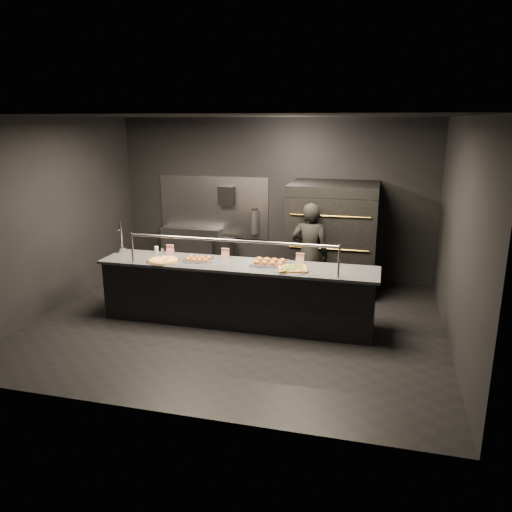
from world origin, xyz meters
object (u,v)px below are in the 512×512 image
at_px(square_pizza, 292,269).
at_px(trash_bin, 224,258).
at_px(prep_shelf, 193,250).
at_px(round_pizza, 164,260).
at_px(towel_dispenser, 227,196).
at_px(slider_tray_a, 198,259).
at_px(pizza_oven, 333,237).
at_px(worker, 309,253).
at_px(slider_tray_b, 269,262).
at_px(service_counter, 237,293).
at_px(fire_extinguisher, 254,222).
at_px(beer_tap, 122,243).

xyz_separation_m(square_pizza, trash_bin, (-1.75, 2.28, -0.57)).
height_order(prep_shelf, round_pizza, round_pizza).
bearing_deg(towel_dispenser, slider_tray_a, -82.80).
bearing_deg(pizza_oven, slider_tray_a, -133.62).
bearing_deg(worker, slider_tray_b, 66.81).
xyz_separation_m(service_counter, square_pizza, (0.85, -0.12, 0.47)).
bearing_deg(fire_extinguisher, service_counter, -81.70).
xyz_separation_m(square_pizza, worker, (0.04, 1.32, -0.10)).
relative_size(prep_shelf, slider_tray_b, 2.21).
height_order(prep_shelf, worker, worker).
distance_m(service_counter, worker, 1.54).
height_order(service_counter, prep_shelf, service_counter).
relative_size(slider_tray_b, square_pizza, 1.09).
xyz_separation_m(beer_tap, trash_bin, (1.05, 1.98, -0.69)).
bearing_deg(towel_dispenser, pizza_oven, -13.14).
height_order(square_pizza, trash_bin, square_pizza).
relative_size(fire_extinguisher, slider_tray_b, 0.93).
relative_size(pizza_oven, worker, 1.14).
relative_size(towel_dispenser, slider_tray_b, 0.64).
relative_size(prep_shelf, square_pizza, 2.41).
height_order(towel_dispenser, slider_tray_b, towel_dispenser).
distance_m(slider_tray_a, slider_tray_b, 1.08).
bearing_deg(trash_bin, prep_shelf, 167.45).
relative_size(fire_extinguisher, trash_bin, 0.68).
bearing_deg(prep_shelf, square_pizza, -44.88).
relative_size(prep_shelf, round_pizza, 2.39).
xyz_separation_m(beer_tap, slider_tray_a, (1.35, -0.18, -0.12)).
relative_size(slider_tray_b, trash_bin, 0.73).
height_order(fire_extinguisher, worker, worker).
relative_size(beer_tap, slider_tray_b, 0.95).
bearing_deg(fire_extinguisher, pizza_oven, -17.89).
bearing_deg(beer_tap, fire_extinguisher, 54.14).
bearing_deg(pizza_oven, square_pizza, -99.83).
relative_size(service_counter, pizza_oven, 2.15).
relative_size(pizza_oven, fire_extinguisher, 3.78).
distance_m(square_pizza, trash_bin, 2.93).
distance_m(round_pizza, slider_tray_a, 0.51).
xyz_separation_m(slider_tray_a, square_pizza, (1.45, -0.13, -0.01)).
height_order(prep_shelf, slider_tray_a, slider_tray_a).
distance_m(towel_dispenser, beer_tap, 2.49).
xyz_separation_m(pizza_oven, towel_dispenser, (-2.10, 0.49, 0.58)).
distance_m(pizza_oven, towel_dispenser, 2.23).
relative_size(prep_shelf, trash_bin, 1.61).
relative_size(pizza_oven, towel_dispenser, 5.46).
bearing_deg(round_pizza, pizza_oven, 41.89).
bearing_deg(beer_tap, prep_shelf, 80.68).
height_order(slider_tray_a, square_pizza, slider_tray_a).
height_order(beer_tap, slider_tray_b, beer_tap).
height_order(service_counter, beer_tap, beer_tap).
height_order(service_counter, pizza_oven, pizza_oven).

